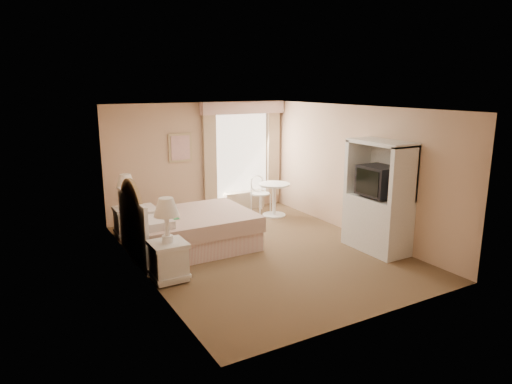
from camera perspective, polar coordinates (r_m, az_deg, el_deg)
room at (r=7.81m, az=0.74°, el=1.27°), size 4.21×5.51×2.51m
window at (r=10.58m, az=-1.63°, el=4.94°), size 2.05×0.22×2.51m
framed_art at (r=9.99m, az=-9.45°, el=5.49°), size 0.52×0.04×0.62m
bed at (r=8.24m, az=-8.76°, el=-4.68°), size 2.14×1.67×1.48m
nightstand_near at (r=6.94m, az=-10.92°, el=-7.18°), size 0.52×0.52×1.26m
nightstand_far at (r=9.12m, az=-15.75°, el=-2.61°), size 0.50×0.50×1.21m
round_table at (r=10.17m, az=2.29°, el=-0.29°), size 0.70×0.70×0.74m
cafe_chair at (r=10.52m, az=0.42°, el=0.17°), size 0.47×0.47×0.84m
armoire at (r=8.27m, az=15.02°, el=-1.65°), size 0.59×1.17×1.95m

